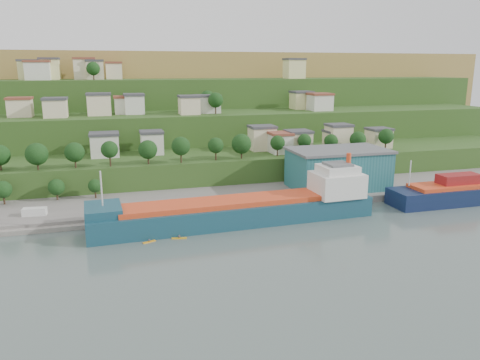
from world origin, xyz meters
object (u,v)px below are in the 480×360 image
object	(u,v)px
warehouse	(338,168)
caravan	(35,213)
kayak_orange	(149,241)
cargo_ship_near	(245,211)

from	to	relation	value
warehouse	caravan	size ratio (longest dim) A/B	5.19
kayak_orange	cargo_ship_near	bearing A→B (deg)	-4.11
warehouse	kayak_orange	xyz separation A→B (m)	(-63.09, -27.79, -8.20)
warehouse	caravan	xyz separation A→B (m)	(-90.90, -4.80, -5.84)
cargo_ship_near	kayak_orange	size ratio (longest dim) A/B	23.99
warehouse	caravan	distance (m)	91.21
warehouse	kayak_orange	world-z (taller)	warehouse
cargo_ship_near	caravan	xyz separation A→B (m)	(-53.62, 15.11, -0.50)
cargo_ship_near	caravan	distance (m)	55.71
warehouse	kayak_orange	bearing A→B (deg)	-156.05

